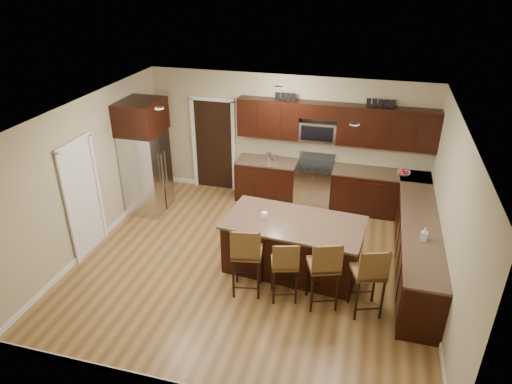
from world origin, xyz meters
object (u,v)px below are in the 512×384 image
(stool_mid, at_px, (285,264))
(range, at_px, (314,185))
(stool_right, at_px, (324,266))
(stool_extra, at_px, (370,274))
(stool_left, at_px, (247,253))
(island, at_px, (293,247))
(refrigerator, at_px, (145,156))

(stool_mid, bearing_deg, range, 74.43)
(stool_right, height_order, stool_extra, same)
(stool_left, distance_m, stool_extra, 1.84)
(island, relative_size, stool_mid, 2.23)
(stool_left, distance_m, refrigerator, 3.51)
(range, xyz_separation_m, stool_left, (-0.56, -3.22, 0.28))
(stool_left, distance_m, stool_right, 1.19)
(stool_mid, height_order, stool_right, stool_right)
(island, height_order, refrigerator, refrigerator)
(stool_mid, distance_m, refrigerator, 4.00)
(stool_left, xyz_separation_m, stool_mid, (0.60, 0.01, -0.09))
(stool_right, bearing_deg, stool_extra, -19.59)
(stool_left, xyz_separation_m, refrigerator, (-2.74, 2.14, 0.45))
(range, bearing_deg, island, -89.80)
(stool_right, xyz_separation_m, stool_extra, (0.65, 0.00, 0.00))
(stool_right, distance_m, stool_extra, 0.65)
(island, xyz_separation_m, stool_extra, (1.27, -0.85, 0.31))
(stool_mid, xyz_separation_m, stool_right, (0.59, -0.01, 0.07))
(island, distance_m, stool_mid, 0.87)
(stool_left, relative_size, stool_right, 1.03)
(stool_left, xyz_separation_m, stool_extra, (1.84, 0.00, -0.02))
(range, bearing_deg, refrigerator, -161.78)
(stool_extra, bearing_deg, stool_left, 160.56)
(range, distance_m, stool_mid, 3.22)
(island, bearing_deg, stool_left, -118.53)
(stool_left, xyz_separation_m, stool_right, (1.19, 0.00, -0.02))
(island, xyz_separation_m, stool_left, (-0.57, -0.85, 0.33))
(island, relative_size, stool_left, 1.95)
(stool_left, bearing_deg, range, 70.48)
(stool_mid, bearing_deg, island, 75.89)
(island, distance_m, refrigerator, 3.63)
(stool_left, bearing_deg, stool_extra, -9.56)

